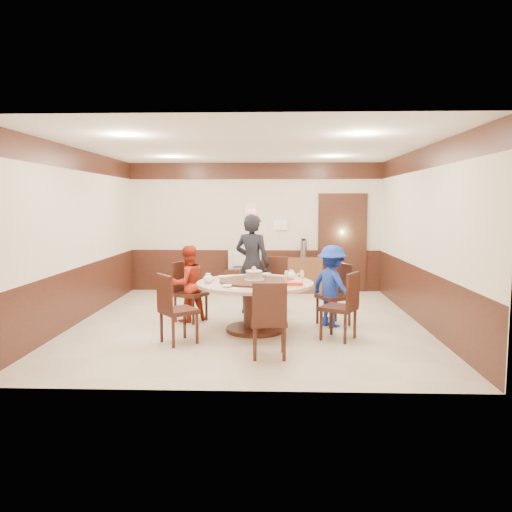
{
  "coord_description": "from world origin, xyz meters",
  "views": [
    {
      "loc": [
        0.4,
        -7.95,
        1.92
      ],
      "look_at": [
        0.13,
        -0.17,
        1.1
      ],
      "focal_mm": 35.0,
      "sensor_mm": 36.0,
      "label": 1
    }
  ],
  "objects_px": {
    "birthday_cake": "(254,275)",
    "shrimp_platter": "(294,285)",
    "tv_stand": "(245,281)",
    "television": "(245,260)",
    "person_standing": "(252,264)",
    "banquet_table": "(255,296)",
    "person_blue": "(332,286)",
    "thermos": "(304,249)",
    "side_cabinet": "(303,275)",
    "person_red": "(188,283)"
  },
  "relations": [
    {
      "from": "birthday_cake",
      "to": "television",
      "type": "relative_size",
      "value": 0.42
    },
    {
      "from": "person_standing",
      "to": "side_cabinet",
      "type": "xyz_separation_m",
      "value": [
        1.01,
        2.12,
        -0.5
      ]
    },
    {
      "from": "tv_stand",
      "to": "shrimp_platter",
      "type": "bearing_deg",
      "value": -76.19
    },
    {
      "from": "thermos",
      "to": "television",
      "type": "bearing_deg",
      "value": -178.64
    },
    {
      "from": "person_standing",
      "to": "shrimp_platter",
      "type": "xyz_separation_m",
      "value": [
        0.66,
        -1.62,
        -0.09
      ]
    },
    {
      "from": "birthday_cake",
      "to": "tv_stand",
      "type": "bearing_deg",
      "value": 95.63
    },
    {
      "from": "shrimp_platter",
      "to": "person_blue",
      "type": "bearing_deg",
      "value": 49.85
    },
    {
      "from": "banquet_table",
      "to": "television",
      "type": "distance_m",
      "value": 3.34
    },
    {
      "from": "banquet_table",
      "to": "television",
      "type": "bearing_deg",
      "value": 95.87
    },
    {
      "from": "shrimp_platter",
      "to": "tv_stand",
      "type": "xyz_separation_m",
      "value": [
        -0.91,
        3.71,
        -0.53
      ]
    },
    {
      "from": "person_red",
      "to": "thermos",
      "type": "distance_m",
      "value": 3.43
    },
    {
      "from": "side_cabinet",
      "to": "thermos",
      "type": "bearing_deg",
      "value": 0.0
    },
    {
      "from": "banquet_table",
      "to": "tv_stand",
      "type": "bearing_deg",
      "value": 95.87
    },
    {
      "from": "person_red",
      "to": "tv_stand",
      "type": "distance_m",
      "value": 2.84
    },
    {
      "from": "person_standing",
      "to": "side_cabinet",
      "type": "relative_size",
      "value": 2.18
    },
    {
      "from": "side_cabinet",
      "to": "birthday_cake",
      "type": "bearing_deg",
      "value": -105.85
    },
    {
      "from": "banquet_table",
      "to": "person_red",
      "type": "relative_size",
      "value": 1.41
    },
    {
      "from": "person_blue",
      "to": "thermos",
      "type": "relative_size",
      "value": 3.36
    },
    {
      "from": "birthday_cake",
      "to": "person_blue",
      "type": "bearing_deg",
      "value": 13.91
    },
    {
      "from": "person_red",
      "to": "birthday_cake",
      "type": "distance_m",
      "value": 1.26
    },
    {
      "from": "shrimp_platter",
      "to": "person_standing",
      "type": "bearing_deg",
      "value": 112.29
    },
    {
      "from": "tv_stand",
      "to": "television",
      "type": "distance_m",
      "value": 0.46
    },
    {
      "from": "banquet_table",
      "to": "person_red",
      "type": "xyz_separation_m",
      "value": [
        -1.12,
        0.61,
        0.09
      ]
    },
    {
      "from": "person_red",
      "to": "banquet_table",
      "type": "bearing_deg",
      "value": 115.0
    },
    {
      "from": "person_blue",
      "to": "birthday_cake",
      "type": "height_order",
      "value": "person_blue"
    },
    {
      "from": "tv_stand",
      "to": "thermos",
      "type": "bearing_deg",
      "value": 1.36
    },
    {
      "from": "tv_stand",
      "to": "television",
      "type": "xyz_separation_m",
      "value": [
        0.0,
        0.0,
        0.46
      ]
    },
    {
      "from": "shrimp_platter",
      "to": "side_cabinet",
      "type": "xyz_separation_m",
      "value": [
        0.35,
        3.74,
        -0.4
      ]
    },
    {
      "from": "banquet_table",
      "to": "side_cabinet",
      "type": "height_order",
      "value": "banquet_table"
    },
    {
      "from": "birthday_cake",
      "to": "side_cabinet",
      "type": "distance_m",
      "value": 3.47
    },
    {
      "from": "person_red",
      "to": "birthday_cake",
      "type": "bearing_deg",
      "value": 116.33
    },
    {
      "from": "television",
      "to": "banquet_table",
      "type": "bearing_deg",
      "value": 88.32
    },
    {
      "from": "shrimp_platter",
      "to": "tv_stand",
      "type": "bearing_deg",
      "value": 103.81
    },
    {
      "from": "person_red",
      "to": "television",
      "type": "xyz_separation_m",
      "value": [
        0.78,
        2.7,
        0.09
      ]
    },
    {
      "from": "shrimp_platter",
      "to": "tv_stand",
      "type": "distance_m",
      "value": 3.86
    },
    {
      "from": "birthday_cake",
      "to": "shrimp_platter",
      "type": "bearing_deg",
      "value": -36.57
    },
    {
      "from": "person_blue",
      "to": "tv_stand",
      "type": "height_order",
      "value": "person_blue"
    },
    {
      "from": "person_standing",
      "to": "person_blue",
      "type": "height_order",
      "value": "person_standing"
    },
    {
      "from": "banquet_table",
      "to": "person_blue",
      "type": "xyz_separation_m",
      "value": [
        1.19,
        0.34,
        0.1
      ]
    },
    {
      "from": "person_standing",
      "to": "birthday_cake",
      "type": "relative_size",
      "value": 5.81
    },
    {
      "from": "birthday_cake",
      "to": "television",
      "type": "distance_m",
      "value": 3.29
    },
    {
      "from": "shrimp_platter",
      "to": "side_cabinet",
      "type": "height_order",
      "value": "shrimp_platter"
    },
    {
      "from": "shrimp_platter",
      "to": "thermos",
      "type": "distance_m",
      "value": 3.76
    },
    {
      "from": "person_standing",
      "to": "thermos",
      "type": "distance_m",
      "value": 2.35
    },
    {
      "from": "person_blue",
      "to": "thermos",
      "type": "distance_m",
      "value": 3.03
    },
    {
      "from": "banquet_table",
      "to": "person_blue",
      "type": "distance_m",
      "value": 1.24
    },
    {
      "from": "birthday_cake",
      "to": "shrimp_platter",
      "type": "relative_size",
      "value": 1.0
    },
    {
      "from": "thermos",
      "to": "tv_stand",
      "type": "bearing_deg",
      "value": -178.64
    },
    {
      "from": "person_red",
      "to": "tv_stand",
      "type": "xyz_separation_m",
      "value": [
        0.78,
        2.7,
        -0.37
      ]
    },
    {
      "from": "television",
      "to": "side_cabinet",
      "type": "relative_size",
      "value": 0.9
    }
  ]
}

